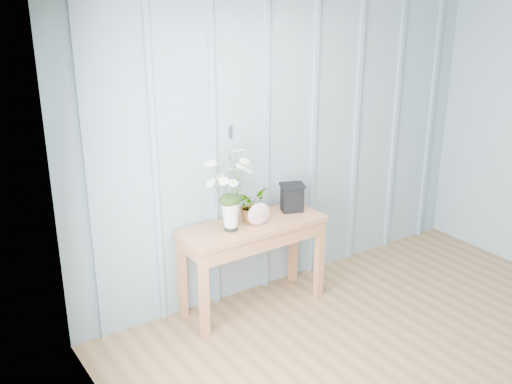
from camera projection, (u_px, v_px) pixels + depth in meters
room_shell at (418, 80)px, 3.78m from camera, size 4.00×4.50×2.50m
sideboard at (253, 236)px, 4.81m from camera, size 1.20×0.45×0.75m
daisy_vase at (230, 181)px, 4.50m from camera, size 0.46×0.35×0.65m
spider_plant at (250, 205)px, 4.78m from camera, size 0.30×0.29×0.27m
felt_disc_vessel at (259, 214)px, 4.70m from camera, size 0.19×0.09×0.19m
carved_box at (292, 197)px, 4.98m from camera, size 0.24×0.21×0.24m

